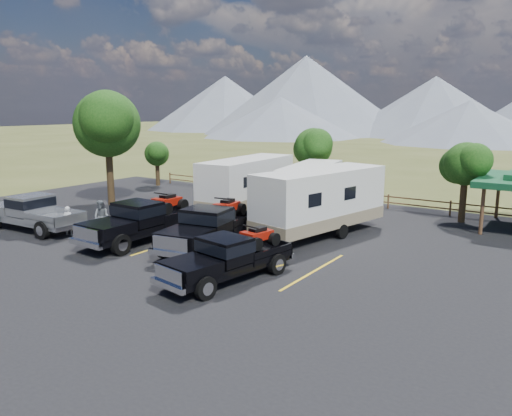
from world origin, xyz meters
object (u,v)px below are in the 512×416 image
Objects in this scene: rig_right at (230,257)px; person_b at (101,217)px; trailer_right at (320,201)px; tree_big_nw at (107,124)px; rig_left at (142,220)px; person_a at (68,221)px; rig_center at (210,226)px; trailer_left at (247,184)px; trailer_center at (310,188)px; pickup_silver at (33,212)px.

rig_right is 10.33m from person_b.
tree_big_nw is at bearing -166.34° from trailer_right.
person_a is (-4.14, -1.39, -0.32)m from rig_left.
trailer_right is at bearing -170.30° from person_a.
trailer_left is (-3.48, 8.06, 0.73)m from rig_center.
tree_big_nw is at bearing -78.91° from person_a.
rig_center is 0.77× the size of trailer_center.
rig_center is 9.63m from trailer_center.
trailer_center is (0.30, 9.61, 0.57)m from rig_center.
rig_center is at bearing 172.20° from person_a.
pickup_silver is at bearing -142.01° from trailer_center.
person_b reaches higher than person_a.
rig_left is at bearing -126.85° from trailer_right.
rig_center is 1.05× the size of pickup_silver.
tree_big_nw is 14.48m from trailer_center.
rig_center is 4.45× the size of person_a.
trailer_left is 4.09m from trailer_center.
rig_center is at bearing 14.39° from rig_left.
rig_right is at bearing -25.61° from tree_big_nw.
rig_center is 6.70m from person_b.
rig_right is at bearing -76.16° from trailer_right.
trailer_right is at bearing 117.00° from pickup_silver.
rig_left is at bearing -11.13° from person_b.
trailer_center is (13.04, 4.92, -3.91)m from tree_big_nw.
trailer_left is at bearing -169.20° from trailer_center.
rig_left is (9.08, -5.59, -4.46)m from tree_big_nw.
rig_left is 4.38× the size of person_a.
trailer_left is 9.71m from person_b.
person_a is at bearing -160.90° from rig_left.
rig_left is 7.51m from rig_right.
trailer_left reaches higher than rig_center.
trailer_left is (0.18, 8.97, 0.71)m from rig_left.
rig_center is 0.70× the size of trailer_left.
trailer_center is 12.75m from person_b.
person_b is at bearing -43.30° from tree_big_nw.
trailer_right is 1.53× the size of pickup_silver.
tree_big_nw is 9.04m from pickup_silver.
rig_right is (16.26, -7.79, -4.61)m from tree_big_nw.
tree_big_nw is 0.78× the size of trailer_right.
rig_left is at bearing -175.37° from rig_center.
trailer_right reaches higher than rig_left.
person_b is (-10.13, 2.02, -0.05)m from rig_right.
trailer_left is at bearing 20.03° from tree_big_nw.
person_a is at bearing 96.73° from pickup_silver.
trailer_left is 5.50× the size of person_b.
tree_big_nw reaches higher than person_b.
trailer_left is 11.27m from person_a.
pickup_silver is at bearing -137.80° from trailer_right.
tree_big_nw reaches higher than trailer_left.
pickup_silver is at bearing -170.55° from person_b.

